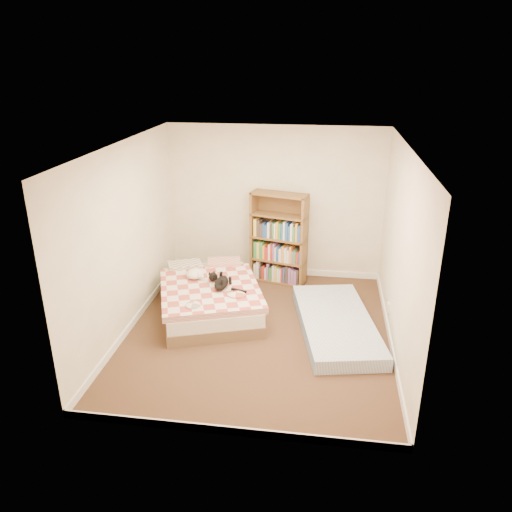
# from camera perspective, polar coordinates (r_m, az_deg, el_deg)

# --- Properties ---
(room) EXTENTS (3.51, 4.01, 2.51)m
(room) POSITION_cam_1_polar(r_m,az_deg,el_deg) (6.32, 0.27, 0.70)
(room) COLOR #432B1C
(room) RESTS_ON ground
(bed) EXTENTS (1.83, 2.18, 0.50)m
(bed) POSITION_cam_1_polar(r_m,az_deg,el_deg) (7.33, -5.26, -4.57)
(bed) COLOR brown
(bed) RESTS_ON room
(bookshelf) EXTENTS (0.97, 0.52, 1.50)m
(bookshelf) POSITION_cam_1_polar(r_m,az_deg,el_deg) (8.13, 2.60, 0.77)
(bookshelf) COLOR brown
(bookshelf) RESTS_ON room
(floor_mattress) EXTENTS (1.32, 2.21, 0.19)m
(floor_mattress) POSITION_cam_1_polar(r_m,az_deg,el_deg) (6.94, 9.13, -7.63)
(floor_mattress) COLOR #6A86B1
(floor_mattress) RESTS_ON room
(black_cat) EXTENTS (0.42, 0.70, 0.16)m
(black_cat) POSITION_cam_1_polar(r_m,az_deg,el_deg) (7.07, -3.89, -2.96)
(black_cat) COLOR black
(black_cat) RESTS_ON bed
(white_dog) EXTENTS (0.29, 0.32, 0.14)m
(white_dog) POSITION_cam_1_polar(r_m,az_deg,el_deg) (7.36, -6.94, -2.05)
(white_dog) COLOR white
(white_dog) RESTS_ON bed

